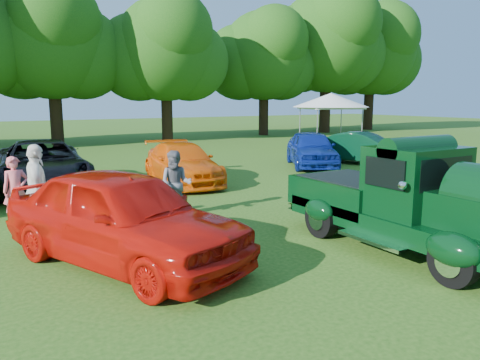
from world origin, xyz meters
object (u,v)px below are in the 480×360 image
back_car_blue (312,149)px  back_car_green (364,148)px  red_convertible (123,217)px  back_car_orange (182,163)px  hero_pickup (404,204)px  spectator_grey (176,184)px  back_car_black (42,165)px  canopy_tent (331,101)px  spectator_pink (16,190)px  spectator_white (37,190)px

back_car_blue → back_car_green: size_ratio=1.05×
red_convertible → back_car_orange: size_ratio=1.05×
hero_pickup → back_car_orange: size_ratio=1.09×
back_car_blue → spectator_grey: (-8.33, -4.98, 0.06)m
spectator_grey → back_car_black: bearing=147.3°
canopy_tent → spectator_pink: bearing=-153.9°
back_car_orange → back_car_blue: 6.33m
back_car_orange → back_car_blue: back_car_blue is taller
spectator_pink → spectator_white: 1.23m
back_car_black → back_car_orange: back_car_black is taller
back_car_blue → canopy_tent: bearing=71.8°
back_car_blue → spectator_pink: (-11.69, -3.69, 0.02)m
back_car_green → spectator_grey: spectator_grey is taller
spectator_pink → canopy_tent: size_ratio=0.30×
hero_pickup → back_car_blue: hero_pickup is taller
hero_pickup → canopy_tent: canopy_tent is taller
red_convertible → canopy_tent: 19.66m
red_convertible → spectator_white: 2.83m
back_car_black → red_convertible: bearing=-84.2°
red_convertible → canopy_tent: canopy_tent is taller
red_convertible → back_car_blue: (10.41, 7.52, -0.08)m
hero_pickup → spectator_pink: (-6.12, 5.73, -0.08)m
back_car_black → back_car_orange: (4.25, -1.10, -0.11)m
red_convertible → back_car_green: size_ratio=1.16×
back_car_blue → spectator_grey: 9.70m
spectator_pink → spectator_grey: (3.36, -1.29, 0.03)m
back_car_green → spectator_pink: bearing=167.8°
back_car_blue → spectator_pink: spectator_pink is taller
back_car_orange → spectator_grey: spectator_grey is taller
red_convertible → spectator_grey: size_ratio=3.02×
red_convertible → back_car_green: bearing=5.7°
spectator_pink → spectator_white: size_ratio=0.81×
hero_pickup → spectator_white: bearing=142.0°
spectator_white → canopy_tent: 19.00m
hero_pickup → canopy_tent: (10.60, 13.93, 1.87)m
hero_pickup → back_car_blue: size_ratio=1.14×
spectator_pink → spectator_grey: size_ratio=0.96×
back_car_blue → back_car_black: bearing=-151.8°
back_car_blue → spectator_grey: bearing=-119.2°
back_car_blue → spectator_white: 12.39m
back_car_orange → spectator_grey: bearing=-107.7°
back_car_blue → canopy_tent: 7.04m
spectator_white → back_car_orange: bearing=-44.7°
back_car_orange → spectator_white: (-5.12, -4.09, 0.28)m
back_car_black → back_car_orange: size_ratio=1.21×
back_car_black → spectator_white: 5.27m
back_car_orange → spectator_white: size_ratio=2.42×
back_car_green → hero_pickup: bearing=-157.2°
back_car_black → spectator_white: size_ratio=2.92×
spectator_pink → back_car_green: bearing=6.4°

